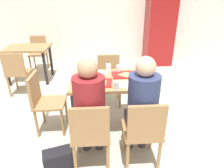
{
  "coord_description": "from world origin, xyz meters",
  "views": [
    {
      "loc": [
        -0.17,
        -2.36,
        1.77
      ],
      "look_at": [
        0.0,
        0.0,
        0.68
      ],
      "focal_mm": 31.2,
      "sensor_mm": 36.0,
      "label": 1
    }
  ],
  "objects_px": {
    "drink_fridge": "(159,29)",
    "tray_red_near": "(98,83)",
    "chair_left_end": "(43,99)",
    "plastic_cup_a": "(109,67)",
    "main_table": "(112,86)",
    "paper_plate_center": "(99,73)",
    "chair_far_side": "(109,76)",
    "paper_plate_near_edge": "(126,85)",
    "background_chair_far": "(38,50)",
    "background_table": "(28,53)",
    "soda_can": "(147,73)",
    "plastic_cup_c": "(79,75)",
    "person_in_brown_jacket": "(142,103)",
    "pizza_slice_a": "(99,82)",
    "plastic_cup_b": "(116,85)",
    "person_in_red": "(90,105)",
    "background_chair_near": "(17,71)",
    "tray_red_far": "(125,75)",
    "condiment_bottle": "(85,68)",
    "foil_bundle": "(76,77)",
    "plastic_cup_d": "(118,69)",
    "chair_near_left": "(91,133)",
    "chair_near_right": "(143,130)",
    "pizza_slice_b": "(126,74)"
  },
  "relations": [
    {
      "from": "chair_far_side",
      "to": "tray_red_far",
      "type": "height_order",
      "value": "chair_far_side"
    },
    {
      "from": "plastic_cup_a",
      "to": "tray_red_near",
      "type": "bearing_deg",
      "value": -110.3
    },
    {
      "from": "person_in_brown_jacket",
      "to": "plastic_cup_c",
      "type": "height_order",
      "value": "person_in_brown_jacket"
    },
    {
      "from": "plastic_cup_b",
      "to": "paper_plate_center",
      "type": "bearing_deg",
      "value": 110.3
    },
    {
      "from": "foil_bundle",
      "to": "plastic_cup_d",
      "type": "bearing_deg",
      "value": 24.25
    },
    {
      "from": "plastic_cup_d",
      "to": "background_chair_near",
      "type": "relative_size",
      "value": 0.12
    },
    {
      "from": "paper_plate_center",
      "to": "plastic_cup_c",
      "type": "bearing_deg",
      "value": -151.61
    },
    {
      "from": "tray_red_near",
      "to": "drink_fridge",
      "type": "height_order",
      "value": "drink_fridge"
    },
    {
      "from": "chair_left_end",
      "to": "background_chair_far",
      "type": "xyz_separation_m",
      "value": [
        -0.76,
        2.6,
        0.0
      ]
    },
    {
      "from": "chair_left_end",
      "to": "plastic_cup_a",
      "type": "xyz_separation_m",
      "value": [
        0.9,
        0.31,
        0.32
      ]
    },
    {
      "from": "plastic_cup_d",
      "to": "tray_red_near",
      "type": "bearing_deg",
      "value": -129.15
    },
    {
      "from": "soda_can",
      "to": "chair_left_end",
      "type": "bearing_deg",
      "value": -179.24
    },
    {
      "from": "plastic_cup_c",
      "to": "main_table",
      "type": "bearing_deg",
      "value": -7.22
    },
    {
      "from": "soda_can",
      "to": "background_chair_far",
      "type": "bearing_deg",
      "value": 129.83
    },
    {
      "from": "main_table",
      "to": "paper_plate_center",
      "type": "bearing_deg",
      "value": 128.91
    },
    {
      "from": "chair_near_left",
      "to": "condiment_bottle",
      "type": "xyz_separation_m",
      "value": [
        -0.08,
        0.96,
        0.35
      ]
    },
    {
      "from": "chair_far_side",
      "to": "drink_fridge",
      "type": "relative_size",
      "value": 0.44
    },
    {
      "from": "paper_plate_center",
      "to": "chair_near_left",
      "type": "bearing_deg",
      "value": -96.52
    },
    {
      "from": "tray_red_far",
      "to": "plastic_cup_d",
      "type": "height_order",
      "value": "plastic_cup_d"
    },
    {
      "from": "tray_red_near",
      "to": "plastic_cup_c",
      "type": "relative_size",
      "value": 3.6
    },
    {
      "from": "plastic_cup_b",
      "to": "condiment_bottle",
      "type": "relative_size",
      "value": 0.62
    },
    {
      "from": "chair_left_end",
      "to": "plastic_cup_a",
      "type": "bearing_deg",
      "value": 19.17
    },
    {
      "from": "person_in_red",
      "to": "background_chair_near",
      "type": "bearing_deg",
      "value": 129.01
    },
    {
      "from": "paper_plate_center",
      "to": "plastic_cup_b",
      "type": "relative_size",
      "value": 2.2
    },
    {
      "from": "chair_near_left",
      "to": "plastic_cup_b",
      "type": "height_order",
      "value": "plastic_cup_b"
    },
    {
      "from": "drink_fridge",
      "to": "tray_red_near",
      "type": "bearing_deg",
      "value": -119.17
    },
    {
      "from": "condiment_bottle",
      "to": "drink_fridge",
      "type": "height_order",
      "value": "drink_fridge"
    },
    {
      "from": "chair_left_end",
      "to": "paper_plate_near_edge",
      "type": "bearing_deg",
      "value": -10.52
    },
    {
      "from": "chair_far_side",
      "to": "paper_plate_near_edge",
      "type": "relative_size",
      "value": 3.83
    },
    {
      "from": "person_in_red",
      "to": "plastic_cup_b",
      "type": "height_order",
      "value": "person_in_red"
    },
    {
      "from": "plastic_cup_b",
      "to": "plastic_cup_d",
      "type": "relative_size",
      "value": 1.0
    },
    {
      "from": "chair_far_side",
      "to": "chair_left_end",
      "type": "relative_size",
      "value": 1.0
    },
    {
      "from": "plastic_cup_a",
      "to": "plastic_cup_b",
      "type": "xyz_separation_m",
      "value": [
        0.05,
        -0.63,
        0.0
      ]
    },
    {
      "from": "plastic_cup_c",
      "to": "plastic_cup_d",
      "type": "height_order",
      "value": "same"
    },
    {
      "from": "person_in_red",
      "to": "background_chair_near",
      "type": "xyz_separation_m",
      "value": [
        -1.41,
        1.75,
        -0.25
      ]
    },
    {
      "from": "chair_left_end",
      "to": "pizza_slice_b",
      "type": "bearing_deg",
      "value": 4.55
    },
    {
      "from": "chair_near_right",
      "to": "plastic_cup_d",
      "type": "height_order",
      "value": "plastic_cup_d"
    },
    {
      "from": "main_table",
      "to": "pizza_slice_a",
      "type": "bearing_deg",
      "value": -138.91
    },
    {
      "from": "chair_near_left",
      "to": "paper_plate_center",
      "type": "relative_size",
      "value": 3.83
    },
    {
      "from": "plastic_cup_b",
      "to": "plastic_cup_c",
      "type": "distance_m",
      "value": 0.59
    },
    {
      "from": "pizza_slice_a",
      "to": "background_chair_near",
      "type": "xyz_separation_m",
      "value": [
        -1.51,
        1.28,
        -0.29
      ]
    },
    {
      "from": "chair_left_end",
      "to": "condiment_bottle",
      "type": "height_order",
      "value": "condiment_bottle"
    },
    {
      "from": "chair_left_end",
      "to": "tray_red_far",
      "type": "distance_m",
      "value": 1.16
    },
    {
      "from": "paper_plate_center",
      "to": "background_table",
      "type": "height_order",
      "value": "paper_plate_center"
    },
    {
      "from": "person_in_brown_jacket",
      "to": "pizza_slice_b",
      "type": "bearing_deg",
      "value": 95.56
    },
    {
      "from": "drink_fridge",
      "to": "background_table",
      "type": "distance_m",
      "value": 3.32
    },
    {
      "from": "background_chair_far",
      "to": "background_table",
      "type": "bearing_deg",
      "value": -90.0
    },
    {
      "from": "person_in_brown_jacket",
      "to": "pizza_slice_a",
      "type": "xyz_separation_m",
      "value": [
        -0.45,
        0.46,
        0.05
      ]
    },
    {
      "from": "chair_near_left",
      "to": "foil_bundle",
      "type": "distance_m",
      "value": 0.82
    },
    {
      "from": "plastic_cup_a",
      "to": "plastic_cup_c",
      "type": "height_order",
      "value": "same"
    }
  ]
}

